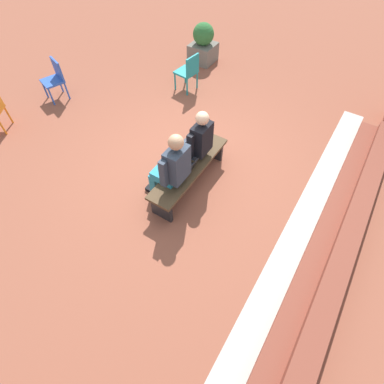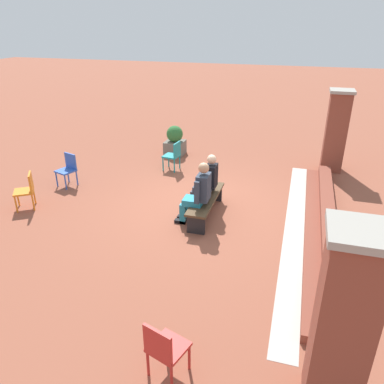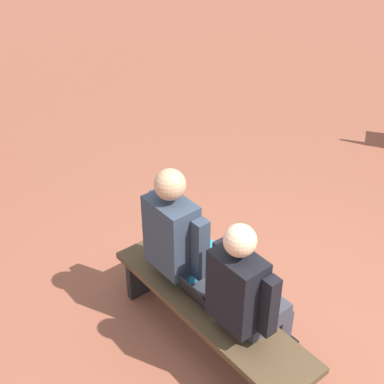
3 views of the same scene
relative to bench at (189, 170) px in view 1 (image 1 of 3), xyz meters
The scene contains 10 objects.
ground_plane 0.57m from the bench, 145.50° to the right, with size 60.00×60.00×0.00m, color brown.
concrete_strip 1.96m from the bench, 90.00° to the left, with size 7.11×0.40×0.01m, color #B7B2A8.
brick_steps 2.49m from the bench, 90.00° to the left, with size 6.31×0.60×0.30m.
bench is the anchor object (origin of this frame).
person_student 0.47m from the bench, 167.47° to the right, with size 0.53×0.68×1.33m.
person_adult 0.55m from the bench, 10.31° to the right, with size 0.57×0.72×1.39m.
laptop 0.17m from the bench, ahead, with size 0.32×0.29×0.21m.
plastic_chair_far_left 3.92m from the bench, 99.27° to the right, with size 0.53×0.53×0.84m.
plastic_chair_far_right 2.88m from the bench, 146.92° to the right, with size 0.47×0.47×0.84m.
planter 4.22m from the bench, 151.96° to the right, with size 0.60×0.60×0.94m.
Camera 1 is at (3.17, 2.08, 4.00)m, focal length 28.00 mm.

